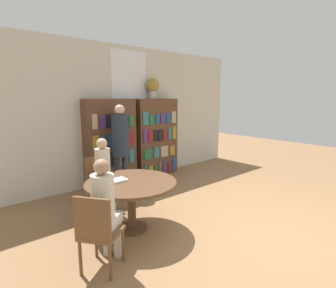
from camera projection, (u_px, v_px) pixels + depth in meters
ground_plane at (272, 236)px, 3.59m from camera, size 16.00×16.00×0.00m
wall_back at (130, 114)px, 5.99m from camera, size 6.40×0.07×3.00m
bookshelf_left at (111, 143)px, 5.56m from camera, size 1.11×0.34×1.85m
bookshelf_right at (156, 138)px, 6.34m from camera, size 1.11×0.34×1.85m
flower_vase at (153, 86)px, 6.07m from camera, size 0.31×0.31×0.47m
reading_table at (131, 189)px, 3.68m from camera, size 1.28×1.28×0.72m
chair_near_camera at (98, 230)px, 2.76m from camera, size 0.56×0.56×0.89m
chair_left_side at (100, 180)px, 4.43m from camera, size 0.40×0.40×0.89m
seated_reader_left at (104, 171)px, 4.26m from camera, size 0.25×0.36×1.23m
seated_reader_right at (105, 205)px, 2.90m from camera, size 0.41×0.39×1.23m
librarian_standing at (120, 139)px, 5.12m from camera, size 0.34×0.61×1.74m
open_book_on_table at (118, 180)px, 3.66m from camera, size 0.24×0.18×0.03m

